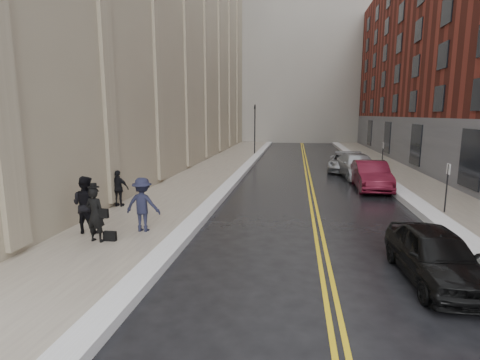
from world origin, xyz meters
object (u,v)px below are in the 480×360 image
(car_silver_near, at_px, (357,166))
(pedestrian_a, at_px, (86,205))
(pedestrian_b, at_px, (143,204))
(car_maroon, at_px, (371,175))
(car_silver_far, at_px, (344,162))
(pedestrian_c, at_px, (119,188))
(pedestrian_main, at_px, (95,215))
(car_black, at_px, (435,255))

(car_silver_near, distance_m, pedestrian_a, 18.13)
(pedestrian_b, bearing_deg, car_maroon, -133.18)
(car_silver_far, xyz_separation_m, pedestrian_c, (-11.40, -13.27, 0.30))
(pedestrian_main, bearing_deg, pedestrian_a, -36.87)
(car_silver_far, bearing_deg, pedestrian_a, -114.71)
(pedestrian_a, xyz_separation_m, pedestrian_b, (1.88, 0.46, -0.04))
(car_black, relative_size, pedestrian_b, 2.14)
(car_silver_far, distance_m, pedestrian_main, 20.41)
(car_maroon, height_order, pedestrian_a, pedestrian_a)
(car_maroon, bearing_deg, pedestrian_c, -151.38)
(car_silver_far, relative_size, pedestrian_a, 2.40)
(car_silver_near, bearing_deg, pedestrian_a, -135.72)
(car_silver_near, bearing_deg, car_maroon, -95.26)
(car_maroon, xyz_separation_m, pedestrian_a, (-11.44, -10.18, 0.35))
(car_maroon, relative_size, pedestrian_main, 2.72)
(car_silver_near, distance_m, car_silver_far, 2.88)
(car_black, xyz_separation_m, pedestrian_main, (-9.95, 1.17, 0.35))
(pedestrian_main, height_order, pedestrian_b, pedestrian_b)
(car_black, relative_size, car_silver_far, 0.85)
(car_silver_far, xyz_separation_m, pedestrian_b, (-8.88, -16.52, 0.44))
(car_silver_far, xyz_separation_m, pedestrian_a, (-10.76, -16.99, 0.48))
(car_black, bearing_deg, car_maroon, 83.77)
(car_black, bearing_deg, pedestrian_main, 170.26)
(pedestrian_a, bearing_deg, car_maroon, -132.45)
(car_silver_far, height_order, pedestrian_c, pedestrian_c)
(pedestrian_b, bearing_deg, car_black, 165.88)
(car_maroon, bearing_deg, car_silver_near, 92.32)
(car_black, height_order, car_maroon, car_maroon)
(pedestrian_c, bearing_deg, pedestrian_a, 101.26)
(car_silver_near, xyz_separation_m, pedestrian_b, (-9.43, -13.69, 0.31))
(car_maroon, xyz_separation_m, car_silver_far, (-0.68, 6.81, -0.14))
(pedestrian_a, distance_m, pedestrian_b, 1.94)
(pedestrian_a, bearing_deg, pedestrian_b, -160.21)
(pedestrian_main, bearing_deg, car_silver_far, -110.49)
(pedestrian_main, bearing_deg, pedestrian_b, -120.72)
(pedestrian_a, height_order, pedestrian_c, pedestrian_a)
(pedestrian_c, bearing_deg, pedestrian_main, 109.25)
(car_black, bearing_deg, car_silver_far, 86.96)
(car_silver_far, bearing_deg, car_silver_near, -71.32)
(car_black, xyz_separation_m, car_silver_far, (0.00, 18.98, -0.03))
(pedestrian_b, height_order, pedestrian_c, pedestrian_b)
(pedestrian_b, bearing_deg, car_silver_far, -116.89)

